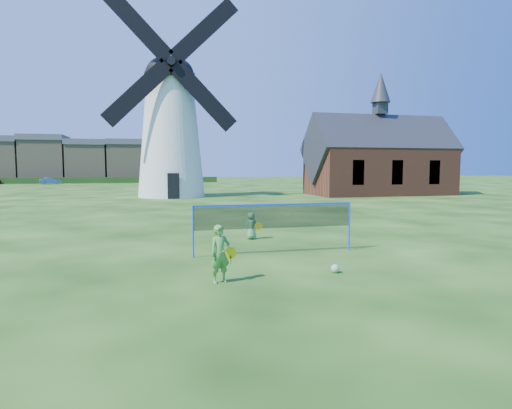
{
  "coord_description": "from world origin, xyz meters",
  "views": [
    {
      "loc": [
        -3.06,
        -12.66,
        2.66
      ],
      "look_at": [
        0.2,
        0.5,
        1.5
      ],
      "focal_mm": 30.42,
      "sensor_mm": 36.0,
      "label": 1
    }
  ],
  "objects_px": {
    "windmill": "(171,127)",
    "play_ball": "(335,269)",
    "car_right": "(51,181)",
    "chapel": "(379,161)",
    "badminton_net": "(275,217)",
    "player_boy": "(251,226)",
    "player_girl": "(220,254)"
  },
  "relations": [
    {
      "from": "windmill",
      "to": "play_ball",
      "type": "distance_m",
      "value": 31.03
    },
    {
      "from": "play_ball",
      "to": "car_right",
      "type": "distance_m",
      "value": 68.38
    },
    {
      "from": "chapel",
      "to": "car_right",
      "type": "bearing_deg",
      "value": 135.4
    },
    {
      "from": "windmill",
      "to": "chapel",
      "type": "relative_size",
      "value": 1.24
    },
    {
      "from": "badminton_net",
      "to": "play_ball",
      "type": "relative_size",
      "value": 22.95
    },
    {
      "from": "chapel",
      "to": "player_boy",
      "type": "height_order",
      "value": "chapel"
    },
    {
      "from": "windmill",
      "to": "car_right",
      "type": "xyz_separation_m",
      "value": [
        -17.29,
        35.15,
        -5.77
      ]
    },
    {
      "from": "windmill",
      "to": "player_boy",
      "type": "distance_m",
      "value": 25.48
    },
    {
      "from": "windmill",
      "to": "player_boy",
      "type": "relative_size",
      "value": 17.3
    },
    {
      "from": "player_girl",
      "to": "car_right",
      "type": "xyz_separation_m",
      "value": [
        -16.82,
        65.68,
        -0.13
      ]
    },
    {
      "from": "windmill",
      "to": "badminton_net",
      "type": "height_order",
      "value": "windmill"
    },
    {
      "from": "play_ball",
      "to": "windmill",
      "type": "bearing_deg",
      "value": 94.72
    },
    {
      "from": "windmill",
      "to": "chapel",
      "type": "distance_m",
      "value": 20.3
    },
    {
      "from": "badminton_net",
      "to": "player_girl",
      "type": "xyz_separation_m",
      "value": [
        -2.18,
        -2.96,
        -0.47
      ]
    },
    {
      "from": "chapel",
      "to": "play_ball",
      "type": "relative_size",
      "value": 63.72
    },
    {
      "from": "windmill",
      "to": "play_ball",
      "type": "height_order",
      "value": "windmill"
    },
    {
      "from": "windmill",
      "to": "player_girl",
      "type": "relative_size",
      "value": 12.9
    },
    {
      "from": "badminton_net",
      "to": "windmill",
      "type": "bearing_deg",
      "value": 93.55
    },
    {
      "from": "chapel",
      "to": "player_girl",
      "type": "distance_m",
      "value": 35.52
    },
    {
      "from": "chapel",
      "to": "play_ball",
      "type": "xyz_separation_m",
      "value": [
        -17.51,
        -28.67,
        -3.23
      ]
    },
    {
      "from": "player_boy",
      "to": "car_right",
      "type": "relative_size",
      "value": 0.31
    },
    {
      "from": "player_girl",
      "to": "player_boy",
      "type": "relative_size",
      "value": 1.34
    },
    {
      "from": "player_girl",
      "to": "car_right",
      "type": "distance_m",
      "value": 67.8
    },
    {
      "from": "windmill",
      "to": "player_girl",
      "type": "bearing_deg",
      "value": -90.88
    },
    {
      "from": "play_ball",
      "to": "player_boy",
      "type": "bearing_deg",
      "value": 98.86
    },
    {
      "from": "badminton_net",
      "to": "chapel",
      "type": "bearing_deg",
      "value": 54.79
    },
    {
      "from": "windmill",
      "to": "player_boy",
      "type": "xyz_separation_m",
      "value": [
        1.64,
        -24.75,
        -5.81
      ]
    },
    {
      "from": "player_boy",
      "to": "player_girl",
      "type": "bearing_deg",
      "value": 55.14
    },
    {
      "from": "player_boy",
      "to": "chapel",
      "type": "bearing_deg",
      "value": -143.31
    },
    {
      "from": "windmill",
      "to": "car_right",
      "type": "relative_size",
      "value": 5.29
    },
    {
      "from": "chapel",
      "to": "player_girl",
      "type": "height_order",
      "value": "chapel"
    },
    {
      "from": "badminton_net",
      "to": "play_ball",
      "type": "height_order",
      "value": "badminton_net"
    }
  ]
}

